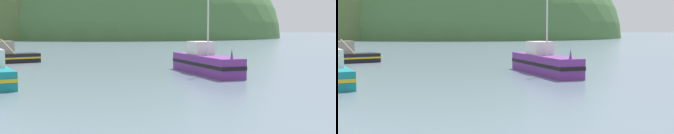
# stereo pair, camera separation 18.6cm
# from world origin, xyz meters

# --- Properties ---
(hill_far_left) EXTENTS (107.59, 86.07, 72.57)m
(hill_far_left) POSITION_xyz_m (-22.81, 156.67, 0.00)
(hill_far_left) COLOR #47703D
(hill_far_left) RESTS_ON ground
(hill_mid_left) EXTENTS (91.04, 72.83, 66.19)m
(hill_mid_left) POSITION_xyz_m (-85.17, 231.00, 0.00)
(hill_mid_left) COLOR #2D562D
(hill_mid_left) RESTS_ON ground
(fishing_boat_purple) EXTENTS (5.21, 9.84, 7.14)m
(fishing_boat_purple) POSITION_xyz_m (0.39, 36.05, 0.86)
(fishing_boat_purple) COLOR #6B2D84
(fishing_boat_purple) RESTS_ON ground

